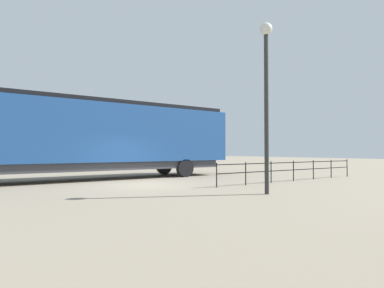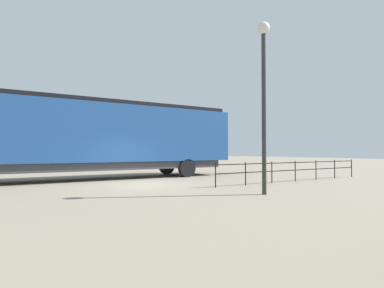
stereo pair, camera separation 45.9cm
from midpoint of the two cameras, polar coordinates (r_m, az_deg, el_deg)
The scene contains 4 objects.
ground_plane at distance 14.74m, azimuth -10.24°, elevation -7.51°, with size 120.00×120.00×0.00m, color gray.
locomotive at distance 17.99m, azimuth -17.98°, elevation 1.49°, with size 3.00×17.27×4.41m.
lamp_post at distance 11.88m, azimuth 12.62°, elevation 11.78°, with size 0.47×0.47×6.40m.
platform_fence at distance 17.04m, azimuth 17.71°, elevation -4.28°, with size 0.05×10.44×1.07m.
Camera 1 is at (13.32, -6.04, 1.59)m, focal length 28.51 mm.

